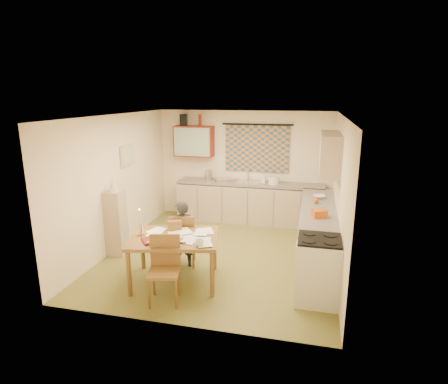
% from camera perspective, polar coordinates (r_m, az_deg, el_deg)
% --- Properties ---
extents(floor, '(4.00, 4.50, 0.02)m').
position_cam_1_polar(floor, '(6.97, -0.49, -9.52)').
color(floor, olive).
rests_on(floor, ground).
extents(ceiling, '(4.00, 4.50, 0.02)m').
position_cam_1_polar(ceiling, '(6.37, -0.54, 11.63)').
color(ceiling, white).
rests_on(ceiling, floor).
extents(wall_back, '(4.00, 0.02, 2.50)m').
position_cam_1_polar(wall_back, '(8.72, 3.07, 4.08)').
color(wall_back, '#F7E7C5').
rests_on(wall_back, floor).
extents(wall_front, '(4.00, 0.02, 2.50)m').
position_cam_1_polar(wall_front, '(4.50, -7.51, -6.23)').
color(wall_front, '#F7E7C5').
rests_on(wall_front, floor).
extents(wall_left, '(0.02, 4.50, 2.50)m').
position_cam_1_polar(wall_left, '(7.30, -16.02, 1.44)').
color(wall_left, '#F7E7C5').
rests_on(wall_left, floor).
extents(wall_right, '(0.02, 4.50, 2.50)m').
position_cam_1_polar(wall_right, '(6.40, 17.24, -0.46)').
color(wall_right, '#F7E7C5').
rests_on(wall_right, floor).
extents(window_blind, '(1.45, 0.03, 1.05)m').
position_cam_1_polar(window_blind, '(8.57, 5.04, 6.57)').
color(window_blind, '#305A7C').
rests_on(window_blind, wall_back).
extents(curtain_rod, '(1.60, 0.04, 0.04)m').
position_cam_1_polar(curtain_rod, '(8.49, 5.11, 10.22)').
color(curtain_rod, black).
rests_on(curtain_rod, wall_back).
extents(wall_cabinet, '(0.90, 0.34, 0.70)m').
position_cam_1_polar(wall_cabinet, '(8.75, -4.59, 7.73)').
color(wall_cabinet, maroon).
rests_on(wall_cabinet, wall_back).
extents(wall_cabinet_glass, '(0.84, 0.02, 0.64)m').
position_cam_1_polar(wall_cabinet_glass, '(8.59, -4.95, 7.59)').
color(wall_cabinet_glass, '#99B2A5').
rests_on(wall_cabinet_glass, wall_back).
extents(upper_cabinet_right, '(0.34, 1.30, 0.70)m').
position_cam_1_polar(upper_cabinet_right, '(6.81, 15.84, 5.69)').
color(upper_cabinet_right, tan).
rests_on(upper_cabinet_right, wall_right).
extents(framed_print, '(0.04, 0.50, 0.40)m').
position_cam_1_polar(framed_print, '(7.54, -14.52, 5.44)').
color(framed_print, beige).
rests_on(framed_print, wall_left).
extents(print_canvas, '(0.01, 0.42, 0.32)m').
position_cam_1_polar(print_canvas, '(7.53, -14.35, 5.44)').
color(print_canvas, white).
rests_on(print_canvas, wall_left).
extents(counter_back, '(3.30, 0.62, 0.92)m').
position_cam_1_polar(counter_back, '(8.58, 3.91, -1.60)').
color(counter_back, tan).
rests_on(counter_back, floor).
extents(counter_right, '(0.62, 2.95, 0.92)m').
position_cam_1_polar(counter_right, '(6.84, 14.02, -6.30)').
color(counter_right, tan).
rests_on(counter_right, floor).
extents(stove, '(0.61, 0.61, 0.94)m').
position_cam_1_polar(stove, '(5.49, 14.07, -11.43)').
color(stove, white).
rests_on(stove, floor).
extents(sink, '(0.59, 0.50, 0.10)m').
position_cam_1_polar(sink, '(8.47, 3.79, 1.19)').
color(sink, silver).
rests_on(sink, counter_back).
extents(tap, '(0.04, 0.04, 0.28)m').
position_cam_1_polar(tap, '(8.61, 3.70, 2.65)').
color(tap, silver).
rests_on(tap, counter_back).
extents(dish_rack, '(0.44, 0.42, 0.06)m').
position_cam_1_polar(dish_rack, '(8.57, -0.19, 1.87)').
color(dish_rack, silver).
rests_on(dish_rack, counter_back).
extents(kettle, '(0.20, 0.20, 0.24)m').
position_cam_1_polar(kettle, '(8.64, -2.32, 2.56)').
color(kettle, silver).
rests_on(kettle, counter_back).
extents(mixing_bowl, '(0.29, 0.29, 0.16)m').
position_cam_1_polar(mixing_bowl, '(8.37, 7.60, 1.78)').
color(mixing_bowl, white).
rests_on(mixing_bowl, counter_back).
extents(soap_bottle, '(0.10, 0.10, 0.21)m').
position_cam_1_polar(soap_bottle, '(8.44, 6.02, 2.10)').
color(soap_bottle, white).
rests_on(soap_bottle, counter_back).
extents(bowl, '(0.35, 0.35, 0.06)m').
position_cam_1_polar(bowl, '(7.39, 14.25, -0.69)').
color(bowl, white).
rests_on(bowl, counter_right).
extents(orange_bag, '(0.26, 0.23, 0.12)m').
position_cam_1_polar(orange_bag, '(6.24, 14.33, -3.21)').
color(orange_bag, '#C85713').
rests_on(orange_bag, counter_right).
extents(fruit_orange, '(0.10, 0.10, 0.10)m').
position_cam_1_polar(fruit_orange, '(7.02, 13.87, -1.28)').
color(fruit_orange, '#C85713').
rests_on(fruit_orange, counter_right).
extents(speaker, '(0.21, 0.24, 0.26)m').
position_cam_1_polar(speaker, '(8.78, -6.22, 10.86)').
color(speaker, black).
rests_on(speaker, wall_cabinet).
extents(bottle_green, '(0.08, 0.08, 0.26)m').
position_cam_1_polar(bottle_green, '(8.76, -5.81, 10.86)').
color(bottle_green, '#195926').
rests_on(bottle_green, wall_cabinet).
extents(bottle_brown, '(0.09, 0.09, 0.26)m').
position_cam_1_polar(bottle_brown, '(8.66, -3.68, 10.86)').
color(bottle_brown, maroon).
rests_on(bottle_brown, wall_cabinet).
extents(dining_table, '(1.50, 1.27, 0.75)m').
position_cam_1_polar(dining_table, '(5.92, -7.51, -10.09)').
color(dining_table, brown).
rests_on(dining_table, floor).
extents(chair_far, '(0.51, 0.51, 0.92)m').
position_cam_1_polar(chair_far, '(6.49, -6.25, -8.65)').
color(chair_far, brown).
rests_on(chair_far, floor).
extents(chair_near, '(0.51, 0.51, 0.94)m').
position_cam_1_polar(chair_near, '(5.46, -9.04, -13.42)').
color(chair_near, brown).
rests_on(chair_near, floor).
extents(person, '(0.64, 0.61, 1.16)m').
position_cam_1_polar(person, '(6.33, -6.39, -6.40)').
color(person, black).
rests_on(person, floor).
extents(shelf_stand, '(0.32, 0.30, 1.19)m').
position_cam_1_polar(shelf_stand, '(7.03, -16.14, -4.60)').
color(shelf_stand, tan).
rests_on(shelf_stand, floor).
extents(lampshade, '(0.20, 0.20, 0.22)m').
position_cam_1_polar(lampshade, '(6.84, -16.55, 0.99)').
color(lampshade, beige).
rests_on(lampshade, shelf_stand).
extents(letter_rack, '(0.24, 0.17, 0.16)m').
position_cam_1_polar(letter_rack, '(6.00, -7.48, -5.10)').
color(letter_rack, brown).
rests_on(letter_rack, dining_table).
extents(mug, '(0.12, 0.12, 0.10)m').
position_cam_1_polar(mug, '(5.38, -3.75, -7.74)').
color(mug, white).
rests_on(mug, dining_table).
extents(magazine, '(0.51, 0.51, 0.03)m').
position_cam_1_polar(magazine, '(5.63, -12.29, -7.41)').
color(magazine, maroon).
rests_on(magazine, dining_table).
extents(book, '(0.16, 0.22, 0.02)m').
position_cam_1_polar(book, '(5.77, -11.78, -6.87)').
color(book, '#C85713').
rests_on(book, dining_table).
extents(orange_box, '(0.13, 0.09, 0.04)m').
position_cam_1_polar(orange_box, '(5.53, -11.04, -7.67)').
color(orange_box, '#C85713').
rests_on(orange_box, dining_table).
extents(eyeglasses, '(0.13, 0.06, 0.02)m').
position_cam_1_polar(eyeglasses, '(5.50, -6.49, -7.74)').
color(eyeglasses, black).
rests_on(eyeglasses, dining_table).
extents(candle_holder, '(0.06, 0.06, 0.18)m').
position_cam_1_polar(candle_holder, '(5.89, -12.46, -5.62)').
color(candle_holder, silver).
rests_on(candle_holder, dining_table).
extents(candle, '(0.03, 0.03, 0.22)m').
position_cam_1_polar(candle, '(5.83, -12.68, -3.76)').
color(candle, white).
rests_on(candle, dining_table).
extents(candle_flame, '(0.02, 0.02, 0.02)m').
position_cam_1_polar(candle_flame, '(5.79, -12.78, -2.62)').
color(candle_flame, '#FFCC66').
rests_on(candle_flame, dining_table).
extents(papers, '(1.19, 0.86, 0.02)m').
position_cam_1_polar(papers, '(5.78, -6.12, -6.59)').
color(papers, white).
rests_on(papers, dining_table).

